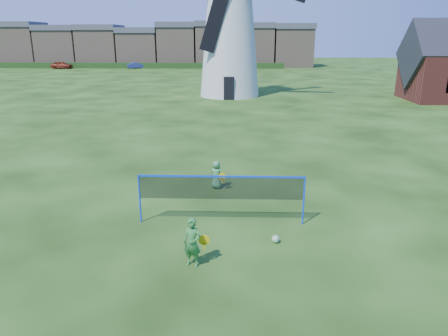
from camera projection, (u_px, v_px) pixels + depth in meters
name	position (u px, v px, depth m)	size (l,w,h in m)	color
ground	(217.00, 217.00, 13.38)	(220.00, 220.00, 0.00)	black
windmill	(230.00, 32.00, 39.17)	(13.77, 5.69, 17.86)	silver
badminton_net	(221.00, 188.00, 12.64)	(5.05, 0.05, 1.55)	blue
player_girl	(192.00, 243.00, 10.38)	(0.69, 0.44, 1.27)	#327D35
player_boy	(217.00, 175.00, 15.82)	(0.67, 0.52, 1.07)	#489553
play_ball	(276.00, 239.00, 11.71)	(0.22, 0.22, 0.22)	green
terraced_houses	(140.00, 45.00, 81.41)	(66.99, 8.40, 8.36)	#9E8469
hedge	(115.00, 65.00, 76.84)	(62.00, 0.80, 1.00)	#193814
car_left	(62.00, 65.00, 75.54)	(1.55, 3.85, 1.31)	maroon
car_right	(136.00, 65.00, 76.52)	(1.15, 3.30, 1.09)	navy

